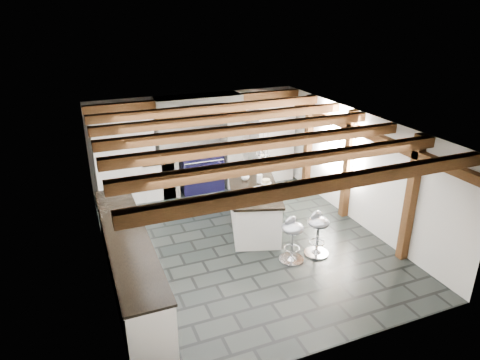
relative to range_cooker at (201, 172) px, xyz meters
name	(u,v)px	position (x,y,z in m)	size (l,w,h in m)	color
ground	(243,241)	(0.00, -2.68, -0.47)	(6.00, 6.00, 0.00)	black
room_shell	(190,169)	(-0.61, -1.26, 0.60)	(6.00, 6.03, 6.00)	silver
range_cooker	(201,172)	(0.00, 0.00, 0.00)	(1.00, 0.63, 0.99)	black
kitchen_island	(254,209)	(0.39, -2.31, -0.02)	(1.42, 1.97, 1.17)	white
bar_stool_near	(318,229)	(1.06, -3.59, 0.05)	(0.52, 0.52, 0.82)	silver
bar_stool_far	(292,235)	(0.54, -3.61, 0.04)	(0.52, 0.52, 0.82)	silver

